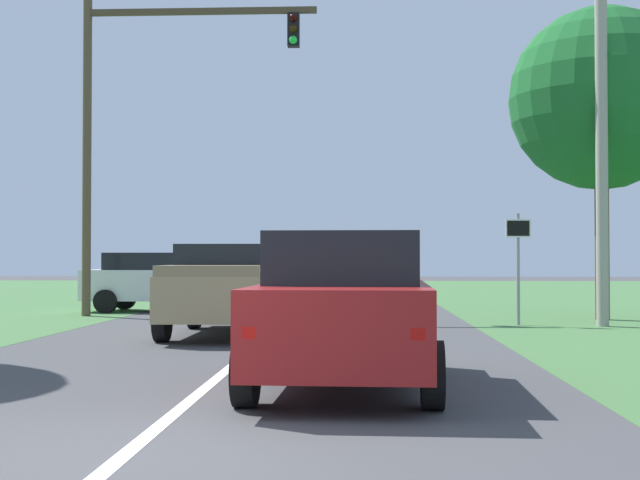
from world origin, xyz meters
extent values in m
plane|color=#424244|center=(0.00, 9.52, 0.00)|extent=(120.00, 120.00, 0.00)
cube|color=maroon|center=(1.69, 3.69, 0.81)|extent=(2.11, 4.74, 0.91)
cube|color=black|center=(1.70, 3.92, 1.57)|extent=(1.82, 2.95, 0.61)
cube|color=red|center=(0.82, 1.41, 0.86)|extent=(0.14, 0.06, 0.12)
cube|color=red|center=(2.42, 1.36, 0.86)|extent=(0.14, 0.06, 0.12)
cylinder|color=black|center=(0.76, 5.17, 0.36)|extent=(0.26, 0.73, 0.72)
cylinder|color=black|center=(2.72, 5.11, 0.36)|extent=(0.26, 0.73, 0.72)
cylinder|color=black|center=(0.67, 2.27, 0.36)|extent=(0.26, 0.73, 0.72)
cylinder|color=black|center=(2.62, 2.21, 0.36)|extent=(0.26, 0.73, 0.72)
cube|color=tan|center=(-0.86, 10.97, 0.82)|extent=(2.00, 5.14, 0.84)
cube|color=black|center=(-0.86, 10.72, 1.55)|extent=(1.76, 1.95, 0.61)
cube|color=#8F7D56|center=(-0.86, 9.38, 1.34)|extent=(1.90, 1.95, 0.20)
cube|color=red|center=(-1.68, 8.43, 0.86)|extent=(0.14, 0.06, 0.12)
cube|color=red|center=(-0.04, 8.43, 0.86)|extent=(0.14, 0.06, 0.12)
cylinder|color=black|center=(-1.86, 12.57, 0.40)|extent=(0.24, 0.80, 0.80)
cylinder|color=black|center=(0.14, 12.57, 0.40)|extent=(0.24, 0.80, 0.80)
cylinder|color=black|center=(-1.86, 9.38, 0.40)|extent=(0.24, 0.80, 0.80)
cylinder|color=black|center=(0.14, 9.38, 0.40)|extent=(0.24, 0.80, 0.80)
cylinder|color=brown|center=(-5.61, 16.58, 4.45)|extent=(0.24, 0.24, 8.91)
cube|color=#4C3D2B|center=(-2.46, 16.58, 8.31)|extent=(6.30, 0.16, 0.16)
cube|color=black|center=(0.05, 16.58, 7.76)|extent=(0.32, 0.28, 0.90)
sphere|color=black|center=(0.05, 16.43, 8.06)|extent=(0.22, 0.22, 0.22)
sphere|color=black|center=(0.05, 16.43, 7.76)|extent=(0.22, 0.22, 0.22)
sphere|color=#1ED83F|center=(0.05, 16.43, 7.46)|extent=(0.22, 0.22, 0.22)
cylinder|color=gray|center=(5.58, 13.86, 1.32)|extent=(0.08, 0.08, 2.63)
cube|color=white|center=(5.58, 13.83, 2.28)|extent=(0.60, 0.03, 0.44)
cube|color=black|center=(5.58, 13.81, 2.28)|extent=(0.52, 0.01, 0.36)
cylinder|color=#4C351E|center=(8.06, 15.80, 1.96)|extent=(0.36, 0.36, 3.92)
sphere|color=#1B6029|center=(8.06, 15.80, 5.69)|extent=(4.70, 4.70, 4.70)
cube|color=silver|center=(-4.08, 18.73, 0.79)|extent=(4.36, 1.97, 0.90)
cube|color=black|center=(-4.29, 18.73, 1.49)|extent=(2.63, 1.70, 0.50)
cube|color=red|center=(-1.96, 17.91, 0.83)|extent=(0.06, 0.14, 0.12)
cube|color=red|center=(-1.93, 19.45, 0.83)|extent=(0.06, 0.14, 0.12)
cylinder|color=black|center=(-5.44, 17.82, 0.34)|extent=(0.68, 0.24, 0.68)
cylinder|color=black|center=(-5.40, 19.69, 0.34)|extent=(0.68, 0.24, 0.68)
cylinder|color=black|center=(-2.76, 17.76, 0.34)|extent=(0.68, 0.24, 0.68)
cylinder|color=black|center=(-2.72, 19.64, 0.34)|extent=(0.68, 0.24, 0.68)
cylinder|color=#9E998E|center=(7.46, 13.57, 5.08)|extent=(0.28, 0.28, 10.16)
camera|label=1|loc=(1.89, -6.93, 1.57)|focal=49.12mm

